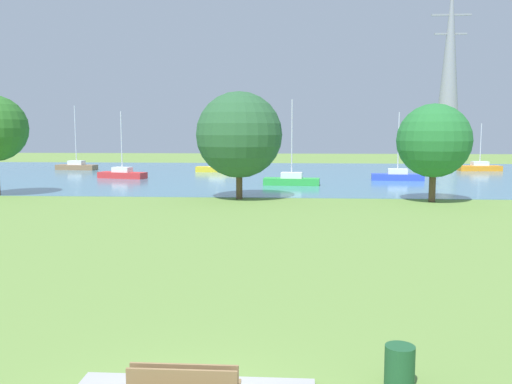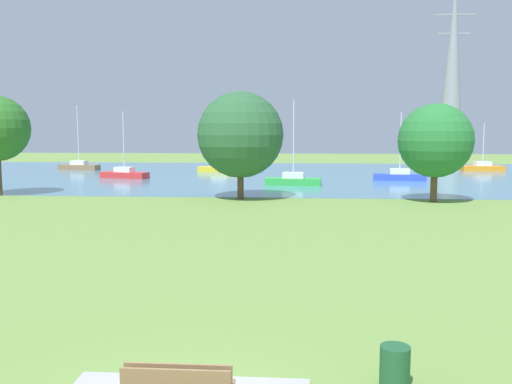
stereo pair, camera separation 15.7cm
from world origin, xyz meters
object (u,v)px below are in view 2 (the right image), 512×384
(litter_bin, at_px, (395,367))
(tree_mid_shore, at_px, (435,141))
(sailboat_brown, at_px, (79,166))
(sailboat_orange, at_px, (482,167))
(sailboat_red, at_px, (124,174))
(tree_west_near, at_px, (240,135))
(sailboat_green, at_px, (293,180))
(electricity_pylon, at_px, (452,69))
(sailboat_blue, at_px, (400,176))
(sailboat_yellow, at_px, (220,168))

(litter_bin, xyz_separation_m, tree_mid_shore, (7.31, 26.97, 3.66))
(sailboat_brown, xyz_separation_m, sailboat_orange, (47.50, 1.41, -0.02))
(sailboat_red, distance_m, tree_mid_shore, 30.82)
(sailboat_brown, bearing_deg, tree_west_near, -49.95)
(sailboat_red, bearing_deg, sailboat_green, -18.71)
(litter_bin, bearing_deg, sailboat_red, 113.51)
(electricity_pylon, bearing_deg, sailboat_blue, -111.00)
(sailboat_yellow, height_order, tree_mid_shore, sailboat_yellow)
(sailboat_red, height_order, tree_mid_shore, sailboat_red)
(sailboat_red, bearing_deg, tree_west_near, -49.65)
(electricity_pylon, bearing_deg, sailboat_brown, -150.09)
(sailboat_brown, xyz_separation_m, tree_mid_shore, (35.00, -26.90, 3.59))
(sailboat_orange, relative_size, tree_west_near, 0.74)
(sailboat_yellow, distance_m, tree_mid_shore, 30.60)
(sailboat_green, bearing_deg, electricity_pylon, 60.81)
(sailboat_red, height_order, electricity_pylon, electricity_pylon)
(sailboat_yellow, height_order, sailboat_blue, sailboat_yellow)
(sailboat_green, xyz_separation_m, sailboat_yellow, (-8.40, 14.25, -0.01))
(tree_mid_shore, bearing_deg, tree_west_near, 177.00)
(sailboat_orange, xyz_separation_m, electricity_pylon, (3.85, 28.13, 14.12))
(sailboat_green, bearing_deg, sailboat_orange, 39.31)
(litter_bin, height_order, sailboat_red, sailboat_red)
(sailboat_orange, bearing_deg, sailboat_red, -162.39)
(litter_bin, distance_m, tree_mid_shore, 28.19)
(sailboat_brown, distance_m, sailboat_green, 30.49)
(sailboat_orange, xyz_separation_m, sailboat_red, (-38.55, -12.23, 0.01))
(sailboat_brown, bearing_deg, tree_mid_shore, -37.54)
(sailboat_orange, height_order, sailboat_red, sailboat_red)
(tree_west_near, bearing_deg, sailboat_red, 130.35)
(sailboat_yellow, distance_m, electricity_pylon, 48.69)
(litter_bin, xyz_separation_m, sailboat_orange, (19.82, 55.28, 0.05))
(sailboat_orange, relative_size, sailboat_red, 0.84)
(sailboat_brown, bearing_deg, electricity_pylon, 29.91)
(sailboat_brown, relative_size, sailboat_green, 1.03)
(sailboat_orange, bearing_deg, sailboat_green, -140.69)
(sailboat_yellow, relative_size, sailboat_orange, 1.19)
(sailboat_red, xyz_separation_m, electricity_pylon, (42.40, 40.36, 14.11))
(sailboat_blue, bearing_deg, tree_mid_shore, -92.46)
(litter_bin, distance_m, sailboat_blue, 43.28)
(sailboat_green, height_order, sailboat_yellow, sailboat_green)
(sailboat_blue, distance_m, tree_west_near, 20.57)
(sailboat_orange, height_order, electricity_pylon, electricity_pylon)
(sailboat_blue, relative_size, electricity_pylon, 0.22)
(litter_bin, bearing_deg, sailboat_brown, 117.20)
(tree_mid_shore, xyz_separation_m, electricity_pylon, (16.36, 56.43, 10.51))
(litter_bin, relative_size, sailboat_green, 0.11)
(sailboat_red, height_order, tree_west_near, tree_west_near)
(sailboat_brown, bearing_deg, sailboat_green, -32.71)
(tree_mid_shore, bearing_deg, electricity_pylon, 73.84)
(sailboat_green, relative_size, tree_west_near, 0.99)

